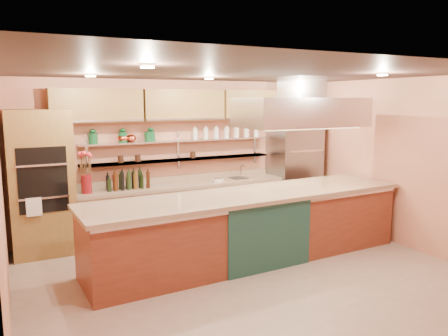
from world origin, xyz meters
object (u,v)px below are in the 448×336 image
island (250,226)px  kitchen_scale (218,179)px  flower_vase (86,184)px  refrigerator (294,168)px  copper_kettle (131,138)px  green_canister (148,137)px

island → kitchen_scale: 1.74m
flower_vase → kitchen_scale: 2.39m
flower_vase → kitchen_scale: bearing=0.0°
refrigerator → copper_kettle: (-3.31, 0.23, 0.73)m
refrigerator → copper_kettle: refrigerator is taller
refrigerator → flower_vase: (-4.13, 0.01, 0.03)m
flower_vase → copper_kettle: 1.10m
copper_kettle → green_canister: green_canister is taller
refrigerator → green_canister: size_ratio=12.67×
refrigerator → flower_vase: 4.13m
island → flower_vase: size_ratio=16.74×
copper_kettle → kitchen_scale: bearing=-8.0°
flower_vase → island: bearing=-38.0°
refrigerator → kitchen_scale: bearing=179.7°
copper_kettle → green_canister: 0.31m
flower_vase → green_canister: green_canister is taller
kitchen_scale → green_canister: size_ratio=0.99×
island → kitchen_scale: island is taller
island → green_canister: green_canister is taller
refrigerator → flower_vase: size_ratio=7.02×
island → flower_vase: 2.76m
kitchen_scale → green_canister: (-1.26, 0.22, 0.82)m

